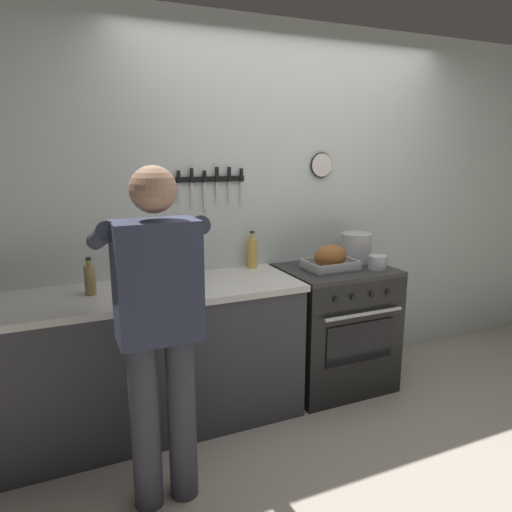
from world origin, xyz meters
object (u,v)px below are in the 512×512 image
person_cook (158,319)px  cutting_board (149,289)px  saucepan (377,262)px  bottle_olive_oil (179,262)px  bottle_vinegar (90,279)px  bottle_cooking_oil (252,253)px  bottle_wine_red (193,257)px  stock_pot (356,247)px  roasting_pan (330,258)px  bottle_dish_soap (167,267)px  stove (334,327)px

person_cook → cutting_board: size_ratio=4.61×
saucepan → bottle_olive_oil: size_ratio=0.49×
bottle_vinegar → person_cook: bearing=-71.8°
person_cook → bottle_olive_oil: size_ratio=6.23×
saucepan → bottle_cooking_oil: (-0.79, 0.39, 0.06)m
bottle_cooking_oil → bottle_wine_red: bearing=-168.8°
bottle_vinegar → stock_pot: bearing=2.0°
bottle_cooking_oil → bottle_olive_oil: bearing=-173.5°
cutting_board → bottle_wine_red: (0.33, 0.18, 0.13)m
saucepan → bottle_olive_oil: 1.38m
stock_pot → cutting_board: stock_pot is taller
roasting_pan → stock_pot: (0.31, 0.13, 0.03)m
roasting_pan → bottle_dish_soap: (-1.11, 0.20, 0.00)m
stock_pot → saucepan: 0.26m
stock_pot → bottle_vinegar: 1.91m
stove → bottle_cooking_oil: bearing=156.0°
saucepan → bottle_dish_soap: (-1.43, 0.32, 0.03)m
cutting_board → bottle_dish_soap: size_ratio=1.80×
saucepan → cutting_board: saucepan is taller
stove → roasting_pan: roasting_pan is taller
stock_pot → bottle_olive_oil: (-1.34, 0.08, 0.00)m
bottle_wine_red → bottle_vinegar: bottle_wine_red is taller
bottle_olive_oil → bottle_wine_red: bearing=-18.5°
stove → stock_pot: size_ratio=3.96×
person_cook → bottle_cooking_oil: person_cook is taller
person_cook → cutting_board: person_cook is taller
person_cook → cutting_board: 0.66m
stock_pot → bottle_dish_soap: 1.42m
bottle_cooking_oil → bottle_vinegar: (-1.12, -0.21, -0.02)m
person_cook → bottle_olive_oil: person_cook is taller
cutting_board → bottle_wine_red: bearing=27.9°
bottle_olive_oil → stock_pot: bearing=-3.3°
cutting_board → bottle_cooking_oil: bottle_cooking_oil is taller
bottle_olive_oil → bottle_vinegar: 0.59m
roasting_pan → saucepan: (0.31, -0.12, -0.03)m
person_cook → stock_pot: person_cook is taller
stove → person_cook: (-1.43, -0.67, 0.50)m
person_cook → bottle_wine_red: (0.42, 0.83, 0.09)m
bottle_vinegar → stove: bearing=-1.3°
bottle_dish_soap → bottle_cooking_oil: bottle_cooking_oil is taller
saucepan → bottle_dish_soap: bottle_dish_soap is taller
bottle_dish_soap → stock_pot: bearing=-2.6°
stock_pot → bottle_vinegar: bottle_vinegar is taller
bottle_olive_oil → bottle_cooking_oil: (0.55, 0.06, -0.00)m
person_cook → stock_pot: 1.84m
saucepan → bottle_vinegar: (-1.91, 0.19, 0.04)m
stock_pot → person_cook: bearing=-155.0°
stove → stock_pot: 0.62m
stove → bottle_dish_soap: 1.31m
bottle_dish_soap → bottle_vinegar: bottle_vinegar is taller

